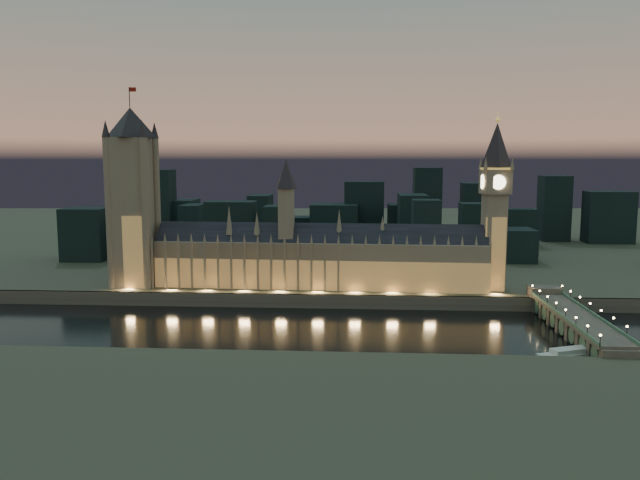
# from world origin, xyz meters

# --- Properties ---
(ground_plane) EXTENTS (2000.00, 2000.00, 0.00)m
(ground_plane) POSITION_xyz_m (0.00, 0.00, 0.00)
(ground_plane) COLOR black
(ground_plane) RESTS_ON ground
(north_bank) EXTENTS (2000.00, 960.00, 8.00)m
(north_bank) POSITION_xyz_m (0.00, 520.00, 4.00)
(north_bank) COLOR #463F33
(north_bank) RESTS_ON ground
(embankment_wall) EXTENTS (2000.00, 2.50, 8.00)m
(embankment_wall) POSITION_xyz_m (0.00, 41.00, 4.00)
(embankment_wall) COLOR #504141
(embankment_wall) RESTS_ON ground
(palace_of_westminster) EXTENTS (202.00, 27.82, 78.00)m
(palace_of_westminster) POSITION_xyz_m (3.21, 61.75, 26.37)
(palace_of_westminster) COLOR #8E6C5D
(palace_of_westminster) RESTS_ON north_bank
(victoria_tower) EXTENTS (31.68, 31.68, 120.55)m
(victoria_tower) POSITION_xyz_m (-110.00, 61.92, 67.81)
(victoria_tower) COLOR #8E6C5D
(victoria_tower) RESTS_ON north_bank
(elizabeth_tower) EXTENTS (18.00, 18.00, 105.29)m
(elizabeth_tower) POSITION_xyz_m (108.00, 61.92, 66.63)
(elizabeth_tower) COLOR #8E6C5D
(elizabeth_tower) RESTS_ON north_bank
(westminster_bridge) EXTENTS (17.38, 113.00, 15.90)m
(westminster_bridge) POSITION_xyz_m (134.05, -3.46, 5.99)
(westminster_bridge) COLOR #504141
(westminster_bridge) RESTS_ON ground
(river_boat) EXTENTS (40.89, 23.45, 4.50)m
(river_boat) POSITION_xyz_m (121.53, -43.19, 1.56)
(river_boat) COLOR #504141
(river_boat) RESTS_ON ground
(city_backdrop) EXTENTS (481.00, 215.63, 69.76)m
(city_backdrop) POSITION_xyz_m (34.10, 245.98, 29.83)
(city_backdrop) COLOR black
(city_backdrop) RESTS_ON north_bank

